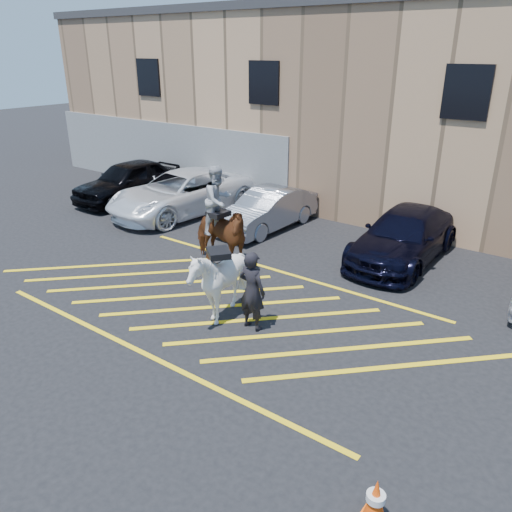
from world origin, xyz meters
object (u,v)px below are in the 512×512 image
Objects in this scene: car_silver_sedan at (268,210)px; car_blue_suv at (404,236)px; handler at (252,291)px; traffic_cone at (375,501)px; car_white_pickup at (181,193)px; mounted_bay at (219,227)px; saddled_white at (220,282)px; car_black_suv at (129,181)px.

car_silver_sedan is 4.74m from car_blue_suv.
handler is (3.52, -5.62, 0.23)m from car_silver_sedan.
car_white_pickup is at bearing 144.29° from traffic_cone.
mounted_bay is 3.95× the size of traffic_cone.
car_silver_sedan is at bearing 131.88° from traffic_cone.
saddled_white reaches higher than traffic_cone.
mounted_bay is 8.76m from traffic_cone.
car_black_suv is 16.45m from traffic_cone.
car_black_suv is 0.83× the size of car_white_pickup.
car_white_pickup is 7.77× the size of traffic_cone.
car_black_suv is at bearing -25.11° from handler.
car_silver_sedan is 0.83× the size of car_blue_suv.
handler is 3.53m from mounted_bay.
traffic_cone is at bearing -28.22° from car_white_pickup.
handler is 5.23m from traffic_cone.
traffic_cone is at bearing -29.40° from car_black_suv.
car_black_suv is at bearing 157.82° from mounted_bay.
saddled_white is (-2.06, -5.85, 0.20)m from car_blue_suv.
handler reaches higher than traffic_cone.
car_blue_suv is 9.30m from traffic_cone.
handler is at bearing 144.38° from traffic_cone.
saddled_white reaches higher than handler.
car_black_suv is 0.95× the size of car_blue_suv.
car_white_pickup is at bearing -0.33° from car_black_suv.
traffic_cone is at bearing -36.65° from mounted_bay.
car_silver_sedan is at bearing 15.67° from car_white_pickup.
saddled_white is 3.02× the size of traffic_cone.
mounted_bay is 1.31× the size of saddled_white.
car_black_suv reaches higher than car_white_pickup.
car_white_pickup is at bearing 145.86° from mounted_bay.
mounted_bay reaches higher than car_silver_sedan.
saddled_white is (-0.84, -0.09, 0.01)m from handler.
handler is 2.48× the size of traffic_cone.
car_silver_sedan is 3.55m from mounted_bay.
car_black_suv reaches higher than car_blue_suv.
car_blue_suv reaches higher than traffic_cone.
car_silver_sedan is 1.86× the size of saddled_white.
car_blue_suv is (4.74, 0.14, 0.04)m from car_silver_sedan.
traffic_cone is (11.32, -8.13, -0.42)m from car_white_pickup.
car_silver_sedan is (3.57, 0.51, -0.11)m from car_white_pickup.
traffic_cone is at bearing -30.13° from saddled_white.
car_black_suv is 10.58m from saddled_white.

